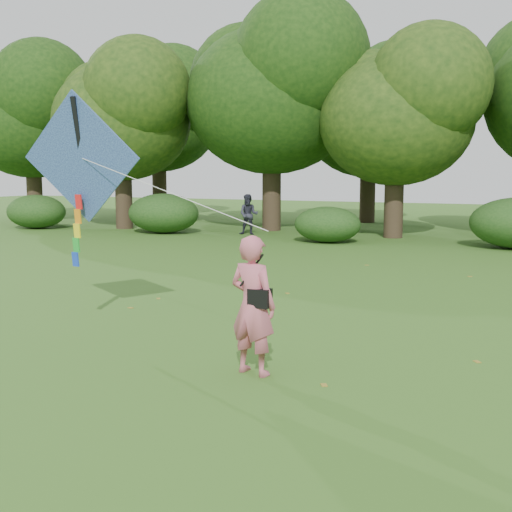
% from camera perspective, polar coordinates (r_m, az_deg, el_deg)
% --- Properties ---
extents(ground, '(100.00, 100.00, 0.00)m').
position_cam_1_polar(ground, '(8.51, -2.81, -11.88)').
color(ground, '#265114').
rests_on(ground, ground).
extents(man_kite_flyer, '(0.80, 0.61, 1.96)m').
position_cam_1_polar(man_kite_flyer, '(8.93, -0.28, -4.40)').
color(man_kite_flyer, '#C75D6F').
rests_on(man_kite_flyer, ground).
extents(bystander_left, '(1.00, 0.85, 1.80)m').
position_cam_1_polar(bystander_left, '(28.42, -0.66, 3.71)').
color(bystander_left, '#2A2A38').
rests_on(bystander_left, ground).
extents(crossbody_bag, '(0.43, 0.20, 0.74)m').
position_cam_1_polar(crossbody_bag, '(8.83, 0.33, -3.67)').
color(crossbody_bag, black).
rests_on(crossbody_bag, ground).
extents(flying_kite, '(5.25, 1.60, 3.09)m').
position_cam_1_polar(flying_kite, '(11.77, -15.28, 8.19)').
color(flying_kite, '#2655A4').
rests_on(flying_kite, ground).
extents(tree_line, '(54.70, 15.30, 9.48)m').
position_cam_1_polar(tree_line, '(30.24, 20.51, 12.40)').
color(tree_line, '#3A2D1E').
rests_on(tree_line, ground).
extents(shrub_band, '(39.15, 3.22, 1.88)m').
position_cam_1_polar(shrub_band, '(25.23, 13.85, 2.89)').
color(shrub_band, '#264919').
rests_on(shrub_band, ground).
extents(fallen_leaves, '(11.81, 15.74, 0.01)m').
position_cam_1_polar(fallen_leaves, '(11.24, 2.69, -7.00)').
color(fallen_leaves, olive).
rests_on(fallen_leaves, ground).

